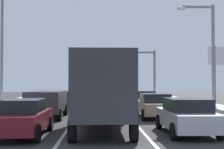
# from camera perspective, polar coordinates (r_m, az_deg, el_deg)

# --- Properties ---
(ground_plane) EXTENTS (120.00, 120.00, 0.00)m
(ground_plane) POSITION_cam_1_polar(r_m,az_deg,el_deg) (20.27, -1.62, -7.65)
(ground_plane) COLOR #333335
(lane_stripe_between_right_lane_and_center_lane) EXTENTS (0.14, 35.62, 0.01)m
(lane_stripe_between_right_lane_and_center_lane) POSITION_cam_1_polar(r_m,az_deg,el_deg) (23.57, 2.45, -6.78)
(lane_stripe_between_right_lane_and_center_lane) COLOR silver
(lane_stripe_between_right_lane_and_center_lane) RESTS_ON ground
(lane_stripe_between_center_lane_and_left_lane) EXTENTS (0.14, 35.62, 0.01)m
(lane_stripe_between_center_lane_and_left_lane) POSITION_cam_1_polar(r_m,az_deg,el_deg) (23.54, -5.89, -6.78)
(lane_stripe_between_center_lane_and_left_lane) COLOR silver
(lane_stripe_between_center_lane_and_left_lane) RESTS_ON ground
(snow_bank_right_shoulder) EXTENTS (1.61, 35.62, 0.75)m
(snow_bank_right_shoulder) POSITION_cam_1_polar(r_m,az_deg,el_deg) (24.55, 14.94, -5.66)
(snow_bank_right_shoulder) COLOR silver
(snow_bank_right_shoulder) RESTS_ON ground
(snow_bank_left_shoulder) EXTENTS (1.98, 35.62, 0.78)m
(snow_bank_left_shoulder) POSITION_cam_1_polar(r_m,az_deg,el_deg) (24.42, -18.46, -5.61)
(snow_bank_left_shoulder) COLOR silver
(snow_bank_left_shoulder) RESTS_ON ground
(sedan_silver_right_lane_nearest) EXTENTS (2.00, 4.50, 1.51)m
(sedan_silver_right_lane_nearest) POSITION_cam_1_polar(r_m,az_deg,el_deg) (14.22, 12.99, -7.13)
(sedan_silver_right_lane_nearest) COLOR #B7BABF
(sedan_silver_right_lane_nearest) RESTS_ON ground
(sedan_tan_right_lane_second) EXTENTS (2.00, 4.50, 1.51)m
(sedan_tan_right_lane_second) POSITION_cam_1_polar(r_m,az_deg,el_deg) (20.45, 7.50, -5.44)
(sedan_tan_right_lane_second) COLOR #937F60
(sedan_tan_right_lane_second) RESTS_ON ground
(sedan_gray_right_lane_third) EXTENTS (2.00, 4.50, 1.51)m
(sedan_gray_right_lane_third) POSITION_cam_1_polar(r_m,az_deg,el_deg) (27.04, 5.55, -4.49)
(sedan_gray_right_lane_third) COLOR slate
(sedan_gray_right_lane_third) RESTS_ON ground
(box_truck_center_lane_nearest) EXTENTS (2.53, 7.20, 3.36)m
(box_truck_center_lane_nearest) POSITION_cam_1_polar(r_m,az_deg,el_deg) (14.27, -1.70, -2.58)
(box_truck_center_lane_nearest) COLOR maroon
(box_truck_center_lane_nearest) RESTS_ON ground
(sedan_green_center_lane_second) EXTENTS (2.00, 4.50, 1.51)m
(sedan_green_center_lane_second) POSITION_cam_1_polar(r_m,az_deg,el_deg) (22.11, -2.23, -5.15)
(sedan_green_center_lane_second) COLOR #1E5633
(sedan_green_center_lane_second) RESTS_ON ground
(sedan_black_center_lane_third) EXTENTS (2.00, 4.50, 1.51)m
(sedan_black_center_lane_third) POSITION_cam_1_polar(r_m,az_deg,el_deg) (27.60, -2.29, -4.43)
(sedan_black_center_lane_third) COLOR black
(sedan_black_center_lane_third) RESTS_ON ground
(sedan_maroon_left_lane_nearest) EXTENTS (2.00, 4.50, 1.51)m
(sedan_maroon_left_lane_nearest) POSITION_cam_1_polar(r_m,az_deg,el_deg) (13.76, -15.55, -7.30)
(sedan_maroon_left_lane_nearest) COLOR maroon
(sedan_maroon_left_lane_nearest) RESTS_ON ground
(suv_charcoal_left_lane_second) EXTENTS (2.16, 4.90, 1.67)m
(suv_charcoal_left_lane_second) POSITION_cam_1_polar(r_m,az_deg,el_deg) (20.49, -11.34, -4.71)
(suv_charcoal_left_lane_second) COLOR #38383D
(suv_charcoal_left_lane_second) RESTS_ON ground
(sedan_navy_left_lane_third) EXTENTS (2.00, 4.50, 1.51)m
(sedan_navy_left_lane_third) POSITION_cam_1_polar(r_m,az_deg,el_deg) (26.34, -8.97, -4.55)
(sedan_navy_left_lane_third) COLOR navy
(sedan_navy_left_lane_third) RESTS_ON ground
(traffic_light_gantry) EXTENTS (7.54, 0.47, 6.20)m
(traffic_light_gantry) POSITION_cam_1_polar(r_m,az_deg,el_deg) (39.89, 4.21, 1.83)
(traffic_light_gantry) COLOR slate
(traffic_light_gantry) RESTS_ON ground
(street_lamp_right_mid) EXTENTS (2.66, 0.36, 7.54)m
(street_lamp_right_mid) POSITION_cam_1_polar(r_m,az_deg,el_deg) (23.13, 16.51, 4.48)
(street_lamp_right_mid) COLOR gray
(street_lamp_right_mid) RESTS_ON ground
(street_lamp_left_mid) EXTENTS (2.66, 0.36, 9.01)m
(street_lamp_left_mid) POSITION_cam_1_polar(r_m,az_deg,el_deg) (26.14, -18.13, 5.51)
(street_lamp_left_mid) COLOR gray
(street_lamp_left_mid) RESTS_ON ground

